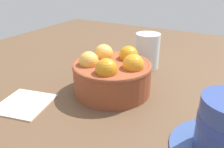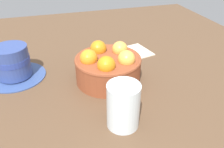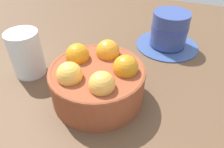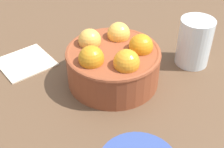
% 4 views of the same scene
% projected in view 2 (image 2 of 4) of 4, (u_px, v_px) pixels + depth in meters
% --- Properties ---
extents(ground_plane, '(1.29, 1.17, 0.04)m').
position_uv_depth(ground_plane, '(108.00, 85.00, 0.62)').
color(ground_plane, brown).
extents(terracotta_bowl, '(0.17, 0.17, 0.10)m').
position_uv_depth(terracotta_bowl, '(108.00, 66.00, 0.59)').
color(terracotta_bowl, brown).
rests_on(terracotta_bowl, ground_plane).
extents(coffee_cup, '(0.16, 0.16, 0.09)m').
position_uv_depth(coffee_cup, '(13.00, 64.00, 0.61)').
color(coffee_cup, '#374E8A').
rests_on(coffee_cup, ground_plane).
extents(water_glass, '(0.07, 0.07, 0.10)m').
position_uv_depth(water_glass, '(123.00, 106.00, 0.45)').
color(water_glass, silver).
rests_on(water_glass, ground_plane).
extents(folded_napkin, '(0.12, 0.12, 0.01)m').
position_uv_depth(folded_napkin, '(134.00, 52.00, 0.75)').
color(folded_napkin, beige).
rests_on(folded_napkin, ground_plane).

